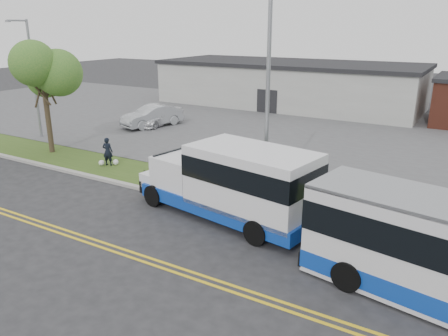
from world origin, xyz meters
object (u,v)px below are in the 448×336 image
Objects in this scene: streetlight_far at (32,75)px; shuttle_bus at (236,181)px; streetlight_near at (267,87)px; parked_car_a at (152,116)px; tree_west at (42,71)px; pedestrian at (108,151)px; parked_car_b at (158,117)px.

shuttle_bus is (18.78, -4.95, -2.79)m from streetlight_far.
streetlight_near reaches higher than parked_car_a.
tree_west is 15.42m from shuttle_bus.
streetlight_near is 5.87× the size of pedestrian.
pedestrian is at bearing -46.71° from parked_car_a.
pedestrian is 0.38× the size of parked_car_b.
tree_west is 0.86× the size of streetlight_far.
tree_west is 6.62m from pedestrian.
parked_car_b is (-14.01, 12.39, -0.96)m from shuttle_bus.
pedestrian is 10.28m from parked_car_a.
pedestrian is at bearing -2.46° from tree_west.
streetlight_far is 4.94× the size of pedestrian.
parked_car_a is (-4.44, 9.27, 0.01)m from pedestrian.
shuttle_bus is at bearing -14.76° from streetlight_far.
shuttle_bus is 18.41m from parked_car_a.
tree_west reaches higher than pedestrian.
tree_west is 0.81× the size of shuttle_bus.
streetlight_far is at bearing 151.02° from tree_west.
streetlight_near is 4.21m from shuttle_bus.
streetlight_far reaches higher than parked_car_b.
shuttle_bus is 5.27× the size of pedestrian.
pedestrian is at bearing 178.53° from streetlight_near.
streetlight_near is at bearing 159.95° from pedestrian.
streetlight_far is at bearing -106.56° from parked_car_a.
parked_car_a reaches higher than pedestrian.
pedestrian is at bearing -65.35° from parked_car_b.
streetlight_near is 1.19× the size of streetlight_far.
shuttle_bus is at bearing -95.47° from streetlight_near.
streetlight_near is (15.00, -0.47, 0.11)m from tree_west.
parked_car_b is (0.78, 9.66, -4.40)m from tree_west.
streetlight_near is 17.75m from parked_car_a.
shuttle_bus is 10.04m from pedestrian.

